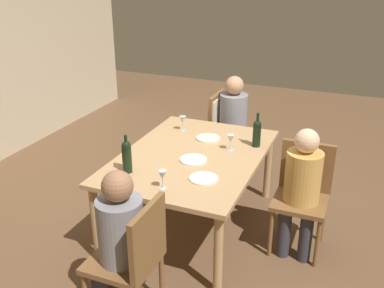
{
  "coord_description": "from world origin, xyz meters",
  "views": [
    {
      "loc": [
        -3.3,
        -1.35,
        2.35
      ],
      "look_at": [
        0.0,
        0.0,
        0.83
      ],
      "focal_mm": 41.47,
      "sensor_mm": 36.0,
      "label": 1
    }
  ],
  "objects_px": {
    "chair_near": "(303,189)",
    "dinner_plate_guest_right": "(208,138)",
    "wine_bottle_dark_red": "(127,156)",
    "wine_glass_near_left": "(162,176)",
    "dinner_plate_guest_left": "(193,160)",
    "dinner_plate_host": "(204,178)",
    "person_man_bearded": "(235,118)",
    "person_man_guest": "(302,184)",
    "chair_right_end": "(223,122)",
    "wine_bottle_tall_green": "(257,132)",
    "dining_table": "(192,162)",
    "wine_glass_centre": "(231,139)",
    "person_woman_host": "(118,236)",
    "wine_glass_near_right": "(183,120)",
    "chair_left_end": "(134,255)"
  },
  "relations": [
    {
      "from": "chair_near",
      "to": "dinner_plate_guest_right",
      "type": "bearing_deg",
      "value": -17.53
    },
    {
      "from": "chair_near",
      "to": "wine_bottle_dark_red",
      "type": "distance_m",
      "value": 1.5
    },
    {
      "from": "wine_glass_near_left",
      "to": "dinner_plate_guest_right",
      "type": "relative_size",
      "value": 0.64
    },
    {
      "from": "dinner_plate_guest_left",
      "to": "wine_bottle_dark_red",
      "type": "bearing_deg",
      "value": 134.45
    },
    {
      "from": "chair_near",
      "to": "dinner_plate_host",
      "type": "bearing_deg",
      "value": 34.5
    },
    {
      "from": "person_man_bearded",
      "to": "person_man_guest",
      "type": "bearing_deg",
      "value": 37.07
    },
    {
      "from": "chair_right_end",
      "to": "chair_near",
      "type": "bearing_deg",
      "value": 43.87
    },
    {
      "from": "person_man_guest",
      "to": "wine_bottle_tall_green",
      "type": "relative_size",
      "value": 3.45
    },
    {
      "from": "dining_table",
      "to": "wine_glass_near_left",
      "type": "height_order",
      "value": "wine_glass_near_left"
    },
    {
      "from": "person_man_guest",
      "to": "dining_table",
      "type": "bearing_deg",
      "value": -1.51
    },
    {
      "from": "chair_near",
      "to": "wine_bottle_dark_red",
      "type": "xyz_separation_m",
      "value": [
        -0.6,
        1.33,
        0.34
      ]
    },
    {
      "from": "chair_near",
      "to": "wine_glass_centre",
      "type": "relative_size",
      "value": 6.17
    },
    {
      "from": "wine_glass_near_left",
      "to": "dinner_plate_guest_right",
      "type": "distance_m",
      "value": 1.05
    },
    {
      "from": "chair_near",
      "to": "person_man_guest",
      "type": "height_order",
      "value": "person_man_guest"
    },
    {
      "from": "dinner_plate_host",
      "to": "dinner_plate_guest_left",
      "type": "distance_m",
      "value": 0.36
    },
    {
      "from": "chair_near",
      "to": "wine_bottle_tall_green",
      "type": "height_order",
      "value": "wine_bottle_tall_green"
    },
    {
      "from": "person_woman_host",
      "to": "dinner_plate_guest_right",
      "type": "distance_m",
      "value": 1.63
    },
    {
      "from": "chair_right_end",
      "to": "person_woman_host",
      "type": "distance_m",
      "value": 2.46
    },
    {
      "from": "wine_glass_near_right",
      "to": "chair_near",
      "type": "bearing_deg",
      "value": -108.14
    },
    {
      "from": "chair_near",
      "to": "person_man_bearded",
      "type": "xyz_separation_m",
      "value": [
        1.14,
        0.95,
        0.13
      ]
    },
    {
      "from": "wine_bottle_dark_red",
      "to": "person_woman_host",
      "type": "bearing_deg",
      "value": -155.29
    },
    {
      "from": "dining_table",
      "to": "chair_left_end",
      "type": "distance_m",
      "value": 1.24
    },
    {
      "from": "wine_glass_near_right",
      "to": "wine_bottle_tall_green",
      "type": "bearing_deg",
      "value": -98.17
    },
    {
      "from": "wine_bottle_tall_green",
      "to": "dinner_plate_guest_left",
      "type": "height_order",
      "value": "wine_bottle_tall_green"
    },
    {
      "from": "dining_table",
      "to": "chair_left_end",
      "type": "bearing_deg",
      "value": -175.95
    },
    {
      "from": "dining_table",
      "to": "wine_bottle_tall_green",
      "type": "relative_size",
      "value": 5.28
    },
    {
      "from": "chair_left_end",
      "to": "wine_glass_near_left",
      "type": "height_order",
      "value": "chair_left_end"
    },
    {
      "from": "person_man_bearded",
      "to": "dinner_plate_guest_left",
      "type": "distance_m",
      "value": 1.34
    },
    {
      "from": "chair_left_end",
      "to": "dinner_plate_guest_left",
      "type": "relative_size",
      "value": 3.92
    },
    {
      "from": "person_woman_host",
      "to": "person_man_guest",
      "type": "height_order",
      "value": "person_woman_host"
    },
    {
      "from": "wine_glass_near_left",
      "to": "chair_right_end",
      "type": "bearing_deg",
      "value": 4.62
    },
    {
      "from": "dining_table",
      "to": "dinner_plate_guest_left",
      "type": "xyz_separation_m",
      "value": [
        -0.11,
        -0.06,
        0.08
      ]
    },
    {
      "from": "wine_bottle_tall_green",
      "to": "wine_glass_near_left",
      "type": "relative_size",
      "value": 2.16
    },
    {
      "from": "chair_near",
      "to": "dinner_plate_guest_right",
      "type": "relative_size",
      "value": 3.95
    },
    {
      "from": "person_man_bearded",
      "to": "dinner_plate_guest_right",
      "type": "height_order",
      "value": "person_man_bearded"
    },
    {
      "from": "person_man_guest",
      "to": "wine_bottle_tall_green",
      "type": "height_order",
      "value": "person_man_guest"
    },
    {
      "from": "wine_glass_centre",
      "to": "dinner_plate_guest_right",
      "type": "xyz_separation_m",
      "value": [
        0.18,
        0.28,
        -0.1
      ]
    },
    {
      "from": "chair_left_end",
      "to": "wine_glass_centre",
      "type": "bearing_deg",
      "value": -7.75
    },
    {
      "from": "wine_bottle_tall_green",
      "to": "wine_glass_near_right",
      "type": "height_order",
      "value": "wine_bottle_tall_green"
    },
    {
      "from": "chair_left_end",
      "to": "wine_bottle_tall_green",
      "type": "relative_size",
      "value": 2.86
    },
    {
      "from": "chair_near",
      "to": "dinner_plate_guest_left",
      "type": "xyz_separation_m",
      "value": [
        -0.2,
        0.92,
        0.2
      ]
    },
    {
      "from": "dinner_plate_host",
      "to": "chair_right_end",
      "type": "bearing_deg",
      "value": 13.32
    },
    {
      "from": "wine_bottle_tall_green",
      "to": "dinner_plate_guest_right",
      "type": "relative_size",
      "value": 1.38
    },
    {
      "from": "chair_right_end",
      "to": "dinner_plate_host",
      "type": "height_order",
      "value": "chair_right_end"
    },
    {
      "from": "person_man_guest",
      "to": "wine_bottle_dark_red",
      "type": "bearing_deg",
      "value": 20.22
    },
    {
      "from": "wine_bottle_tall_green",
      "to": "person_man_bearded",
      "type": "bearing_deg",
      "value": 28.43
    },
    {
      "from": "person_man_guest",
      "to": "wine_glass_near_left",
      "type": "bearing_deg",
      "value": 33.66
    },
    {
      "from": "wine_bottle_tall_green",
      "to": "wine_glass_near_left",
      "type": "distance_m",
      "value": 1.14
    },
    {
      "from": "person_man_bearded",
      "to": "wine_glass_near_left",
      "type": "relative_size",
      "value": 7.66
    },
    {
      "from": "person_woman_host",
      "to": "wine_glass_centre",
      "type": "distance_m",
      "value": 1.49
    }
  ]
}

